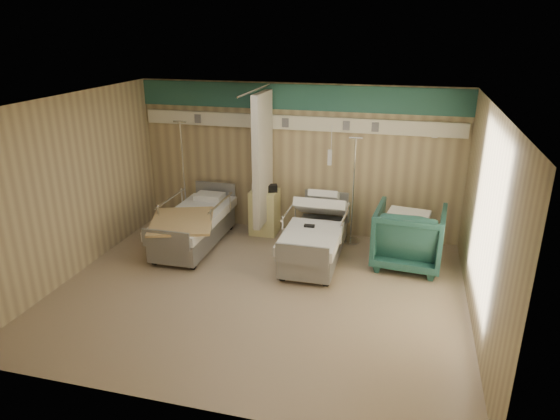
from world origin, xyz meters
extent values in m
cube|color=gray|center=(0.00, 0.00, 0.00)|extent=(6.00, 5.00, 0.00)
cube|color=tan|center=(0.00, 2.50, 1.40)|extent=(6.00, 0.04, 2.80)
cube|color=tan|center=(0.00, -2.50, 1.40)|extent=(6.00, 0.04, 2.80)
cube|color=tan|center=(-3.00, 0.00, 1.40)|extent=(0.04, 5.00, 2.80)
cube|color=tan|center=(3.00, 0.00, 1.40)|extent=(0.04, 5.00, 2.80)
cube|color=silver|center=(0.00, 0.00, 2.80)|extent=(6.00, 5.00, 0.04)
cube|color=#2A6258|center=(0.00, 2.48, 2.55)|extent=(6.00, 0.04, 0.45)
cube|color=white|center=(0.00, 2.45, 2.10)|extent=(5.88, 0.08, 0.25)
cylinder|color=silver|center=(-0.50, 1.60, 2.76)|extent=(0.03, 1.80, 0.03)
cube|color=beige|center=(-0.50, 1.95, 1.51)|extent=(0.12, 0.90, 2.35)
cube|color=#F1E996|center=(-0.55, 2.20, 0.42)|extent=(0.50, 0.48, 0.85)
imported|color=#1F4D47|center=(2.12, 1.48, 0.51)|extent=(1.18, 1.21, 1.02)
cube|color=silver|center=(2.08, 1.48, 1.05)|extent=(0.73, 0.67, 0.07)
cylinder|color=silver|center=(1.10, 2.20, 0.01)|extent=(0.35, 0.35, 0.03)
cylinder|color=silver|center=(1.10, 2.20, 0.97)|extent=(0.03, 0.03, 1.94)
cylinder|color=silver|center=(1.10, 2.20, 1.94)|extent=(0.23, 0.03, 0.03)
cylinder|color=silver|center=(-2.08, 2.01, 0.02)|extent=(0.38, 0.38, 0.03)
cylinder|color=silver|center=(-2.08, 2.01, 1.05)|extent=(0.03, 0.03, 2.11)
cylinder|color=silver|center=(-2.08, 2.01, 2.11)|extent=(0.25, 0.03, 0.03)
cube|color=black|center=(0.52, 1.18, 0.65)|extent=(0.18, 0.09, 0.04)
cube|color=tan|center=(-1.60, 0.84, 0.65)|extent=(1.36, 1.52, 0.04)
cube|color=black|center=(-0.42, 2.17, 0.92)|extent=(0.28, 0.23, 0.13)
cylinder|color=white|center=(-0.74, 2.17, 0.91)|extent=(0.10, 0.10, 0.12)
camera|label=1|loc=(1.97, -6.29, 3.74)|focal=32.00mm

